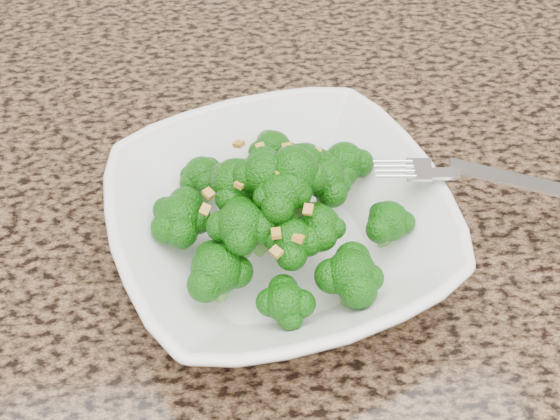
{
  "coord_description": "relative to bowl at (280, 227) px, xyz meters",
  "views": [
    {
      "loc": [
        0.0,
        0.04,
        1.33
      ],
      "look_at": [
        0.02,
        0.38,
        0.95
      ],
      "focal_mm": 45.0,
      "sensor_mm": 36.0,
      "label": 1
    }
  ],
  "objects": [
    {
      "name": "fork",
      "position": [
        0.13,
        0.01,
        0.04
      ],
      "size": [
        0.19,
        0.06,
        0.01
      ],
      "primitive_type": null,
      "rotation": [
        0.0,
        0.0,
        -0.15
      ],
      "color": "silver",
      "rests_on": "bowl"
    },
    {
      "name": "garlic_topping",
      "position": [
        0.0,
        0.0,
        0.1
      ],
      "size": [
        0.13,
        0.13,
        0.01
      ],
      "primitive_type": null,
      "color": "gold",
      "rests_on": "broccoli_pile"
    },
    {
      "name": "broccoli_pile",
      "position": [
        0.0,
        0.0,
        0.06
      ],
      "size": [
        0.22,
        0.22,
        0.06
      ],
      "primitive_type": null,
      "color": "#14620B",
      "rests_on": "bowl"
    },
    {
      "name": "bowl",
      "position": [
        0.0,
        0.0,
        0.0
      ],
      "size": [
        0.31,
        0.31,
        0.06
      ],
      "primitive_type": "imported",
      "rotation": [
        0.0,
        0.0,
        0.3
      ],
      "color": "white",
      "rests_on": "granite_counter"
    },
    {
      "name": "granite_counter",
      "position": [
        -0.02,
        -0.08,
        -0.05
      ],
      "size": [
        1.64,
        1.04,
        0.03
      ],
      "primitive_type": "cube",
      "color": "brown",
      "rests_on": "cabinet"
    }
  ]
}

